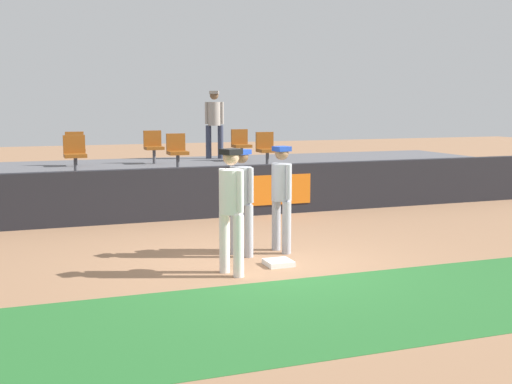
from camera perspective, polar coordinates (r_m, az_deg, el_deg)
name	(u,v)px	position (r m, az deg, el deg)	size (l,w,h in m)	color
ground_plane	(259,264)	(10.08, 0.23, -6.29)	(60.00, 60.00, 0.00)	#936B4C
grass_foreground_strip	(328,310)	(7.96, 6.34, -10.18)	(18.00, 2.80, 0.01)	#26662B
first_base	(279,263)	(9.98, 1.98, -6.20)	(0.40, 0.40, 0.08)	white
player_fielder_home	(231,203)	(9.27, -2.20, -0.93)	(0.44, 0.59, 1.82)	white
player_runner_visitor	(242,195)	(10.43, -1.27, -0.23)	(0.44, 0.44, 1.72)	#9EA3AD
player_coach_visitor	(282,191)	(10.70, 2.25, 0.07)	(0.39, 0.48, 1.75)	#9EA3AD
field_wall	(191,193)	(13.91, -5.73, -0.10)	(18.00, 0.26, 1.10)	black
bleacher_platform	(165,184)	(16.41, -8.00, 0.72)	(18.00, 4.80, 0.91)	#59595E
seat_front_left	(75,152)	(14.88, -15.57, 3.38)	(0.47, 0.44, 0.84)	#4C4C51
seat_back_center	(153,145)	(16.95, -8.96, 4.08)	(0.46, 0.44, 0.84)	#4C4C51
seat_front_right	(266,147)	(15.89, 0.91, 3.93)	(0.45, 0.44, 0.84)	#4C4C51
seat_back_right	(241,143)	(17.56, -1.34, 4.30)	(0.46, 0.44, 0.84)	#4C4C51
seat_back_left	(75,147)	(16.68, -15.54, 3.83)	(0.44, 0.44, 0.84)	#4C4C51
seat_front_center	(177,150)	(15.23, -6.92, 3.70)	(0.44, 0.44, 0.84)	#4C4C51
spectator_hooded	(214,120)	(18.25, -3.66, 6.35)	(0.50, 0.46, 1.87)	#33384C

